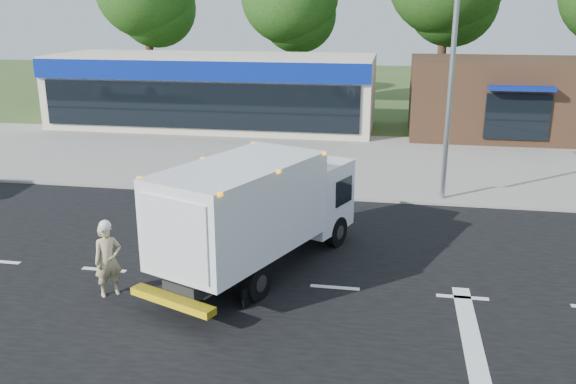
% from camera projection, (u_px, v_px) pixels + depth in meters
% --- Properties ---
extents(ground, '(120.00, 120.00, 0.00)m').
position_uv_depth(ground, '(335.00, 288.00, 14.77)').
color(ground, '#385123').
rests_on(ground, ground).
extents(road_asphalt, '(60.00, 14.00, 0.02)m').
position_uv_depth(road_asphalt, '(335.00, 288.00, 14.77)').
color(road_asphalt, black).
rests_on(road_asphalt, ground).
extents(sidewalk, '(60.00, 2.40, 0.12)m').
position_uv_depth(sidewalk, '(357.00, 190.00, 22.48)').
color(sidewalk, gray).
rests_on(sidewalk, ground).
extents(parking_apron, '(60.00, 9.00, 0.02)m').
position_uv_depth(parking_apron, '(366.00, 155.00, 27.96)').
color(parking_apron, gray).
rests_on(parking_apron, ground).
extents(lane_markings, '(55.20, 7.00, 0.01)m').
position_uv_depth(lane_markings, '(390.00, 319.00, 13.27)').
color(lane_markings, silver).
rests_on(lane_markings, road_asphalt).
extents(ems_box_truck, '(4.54, 7.07, 3.01)m').
position_uv_depth(ems_box_truck, '(258.00, 207.00, 15.28)').
color(ems_box_truck, black).
rests_on(ems_box_truck, ground).
extents(emergency_worker, '(0.76, 0.74, 1.88)m').
position_uv_depth(emergency_worker, '(108.00, 259.00, 14.17)').
color(emergency_worker, tan).
rests_on(emergency_worker, ground).
extents(retail_strip_mall, '(18.00, 6.20, 4.00)m').
position_uv_depth(retail_strip_mall, '(213.00, 91.00, 34.47)').
color(retail_strip_mall, beige).
rests_on(retail_strip_mall, ground).
extents(brown_storefront, '(10.00, 6.70, 4.00)m').
position_uv_depth(brown_storefront, '(508.00, 98.00, 31.85)').
color(brown_storefront, '#382316').
rests_on(brown_storefront, ground).
extents(traffic_signal_pole, '(3.51, 0.25, 8.00)m').
position_uv_depth(traffic_signal_pole, '(433.00, 58.00, 20.11)').
color(traffic_signal_pole, gray).
rests_on(traffic_signal_pole, ground).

